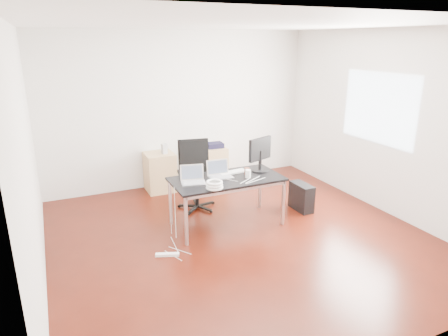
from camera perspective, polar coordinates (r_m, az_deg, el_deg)
name	(u,v)px	position (r m, az deg, el deg)	size (l,w,h in m)	color
room_shell	(244,139)	(5.18, 2.88, 4.19)	(5.00, 5.00, 5.00)	#360D06
desk	(227,182)	(5.75, 0.40, -1.95)	(1.60, 0.80, 0.73)	black
office_chair	(196,171)	(6.44, -4.08, -0.48)	(0.55, 0.57, 1.08)	black
filing_cabinet_left	(160,172)	(7.29, -9.15, -0.56)	(0.50, 0.50, 0.70)	#A98454
filing_cabinet_right	(211,165)	(7.60, -1.82, 0.42)	(0.50, 0.50, 0.70)	#A98454
pc_tower	(301,197)	(6.54, 10.99, -4.07)	(0.20, 0.45, 0.44)	black
wastebasket	(188,179)	(7.52, -5.18, -1.51)	(0.24, 0.24, 0.28)	black
power_strip	(167,255)	(5.24, -8.10, -12.16)	(0.30, 0.06, 0.04)	white
laptop_left	(193,179)	(5.56, -4.45, -1.51)	(0.38, 0.32, 0.23)	silver
laptop_right	(220,173)	(5.78, -0.63, -0.71)	(0.34, 0.27, 0.23)	silver
monitor	(260,153)	(6.00, 5.16, 2.20)	(0.44, 0.26, 0.51)	black
keyboard	(232,172)	(5.95, 1.22, -0.60)	(0.44, 0.14, 0.02)	white
cup_white	(248,174)	(5.74, 3.45, -0.83)	(0.08, 0.08, 0.12)	white
cup_brown	(247,171)	(5.89, 3.29, -0.44)	(0.08, 0.08, 0.10)	brown
cable_coil	(214,185)	(5.32, -1.38, -2.43)	(0.24, 0.24, 0.11)	white
power_adapter	(219,185)	(5.42, -0.76, -2.45)	(0.07, 0.07, 0.03)	white
speaker	(164,149)	(7.13, -8.53, 2.74)	(0.09, 0.08, 0.18)	#9E9E9E
navy_garment	(215,145)	(7.47, -1.34, 3.27)	(0.30, 0.24, 0.09)	black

